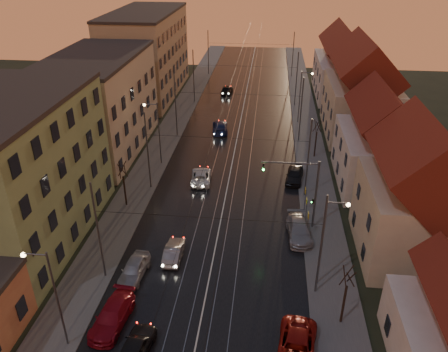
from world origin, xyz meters
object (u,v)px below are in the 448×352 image
(traffic_light_mast, at_px, (306,186))
(parked_left_2, at_px, (112,316))
(driving_car_3, at_px, (220,127))
(driving_car_0, at_px, (135,348))
(street_lamp_2, at_px, (156,128))
(parked_right_0, at_px, (296,349))
(parked_right_2, at_px, (295,175))
(parked_left_3, at_px, (134,269))
(street_lamp_0, at_px, (51,291))
(parked_right_1, at_px, (299,230))
(driving_car_4, at_px, (227,89))
(driving_car_2, at_px, (201,176))
(street_lamp_3, at_px, (302,92))
(driving_car_1, at_px, (174,251))
(street_lamp_1, at_px, (327,235))

(traffic_light_mast, bearing_deg, parked_left_2, -136.04)
(driving_car_3, bearing_deg, driving_car_0, 81.03)
(street_lamp_2, relative_size, parked_right_0, 1.47)
(parked_right_2, bearing_deg, parked_right_0, -83.91)
(parked_right_2, bearing_deg, traffic_light_mast, -79.69)
(driving_car_3, relative_size, parked_left_3, 1.22)
(street_lamp_0, relative_size, street_lamp_2, 1.00)
(driving_car_3, bearing_deg, parked_right_1, 105.18)
(parked_right_1, bearing_deg, driving_car_4, 99.66)
(driving_car_3, bearing_deg, traffic_light_mast, 107.37)
(traffic_light_mast, relative_size, driving_car_2, 1.51)
(driving_car_4, bearing_deg, parked_left_2, 91.35)
(street_lamp_2, bearing_deg, driving_car_0, -79.55)
(street_lamp_3, distance_m, parked_right_2, 19.09)
(driving_car_0, bearing_deg, street_lamp_2, -73.73)
(driving_car_0, bearing_deg, driving_car_1, -86.47)
(traffic_light_mast, distance_m, parked_right_2, 10.18)
(street_lamp_1, xyz_separation_m, driving_car_3, (-11.80, 31.28, -4.12))
(driving_car_0, xyz_separation_m, parked_right_2, (11.46, 25.85, 0.01))
(street_lamp_2, xyz_separation_m, parked_left_3, (2.88, -20.63, -4.15))
(parked_right_1, bearing_deg, traffic_light_mast, 71.51)
(parked_right_2, bearing_deg, street_lamp_3, 93.29)
(parked_right_2, bearing_deg, street_lamp_2, 179.14)
(street_lamp_1, bearing_deg, parked_right_0, -107.37)
(traffic_light_mast, distance_m, parked_right_0, 15.85)
(street_lamp_3, bearing_deg, parked_right_1, -92.91)
(driving_car_1, xyz_separation_m, driving_car_3, (0.75, 29.19, 0.10))
(driving_car_4, height_order, parked_left_3, driving_car_4)
(driving_car_3, bearing_deg, street_lamp_2, 53.10)
(driving_car_4, relative_size, parked_left_3, 1.02)
(street_lamp_2, relative_size, driving_car_1, 1.97)
(parked_right_1, bearing_deg, driving_car_3, 107.70)
(traffic_light_mast, relative_size, driving_car_4, 1.62)
(street_lamp_3, bearing_deg, street_lamp_0, -112.48)
(parked_left_3, relative_size, parked_right_1, 0.84)
(street_lamp_2, distance_m, driving_car_2, 8.27)
(driving_car_1, distance_m, parked_left_2, 8.41)
(driving_car_2, height_order, parked_right_0, parked_right_0)
(parked_right_2, bearing_deg, street_lamp_0, -115.39)
(parked_right_1, bearing_deg, driving_car_2, 133.25)
(traffic_light_mast, xyz_separation_m, driving_car_4, (-11.50, 41.57, -3.84))
(street_lamp_0, xyz_separation_m, parked_left_3, (2.88, 7.37, -4.15))
(driving_car_1, height_order, parked_right_0, parked_right_0)
(street_lamp_3, distance_m, driving_car_2, 23.78)
(parked_right_2, bearing_deg, driving_car_3, 134.53)
(driving_car_1, bearing_deg, driving_car_4, -90.57)
(driving_car_1, distance_m, driving_car_3, 29.20)
(street_lamp_2, xyz_separation_m, driving_car_0, (5.24, -28.43, -4.12))
(driving_car_4, relative_size, parked_left_2, 0.88)
(street_lamp_3, relative_size, traffic_light_mast, 1.11)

